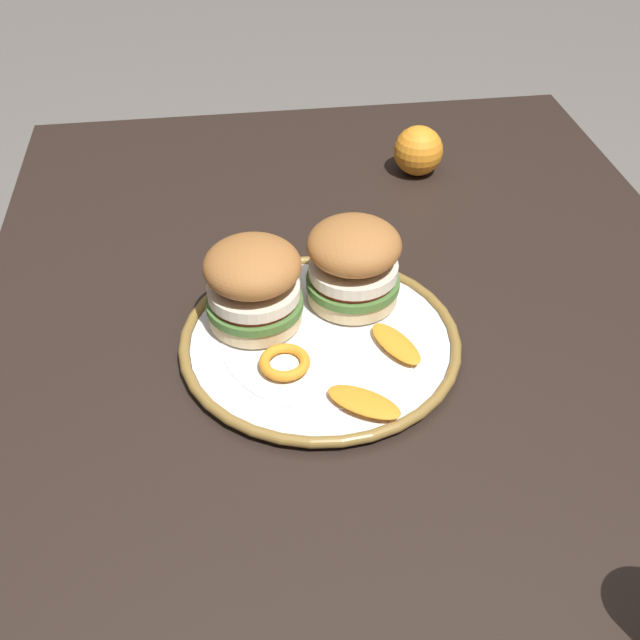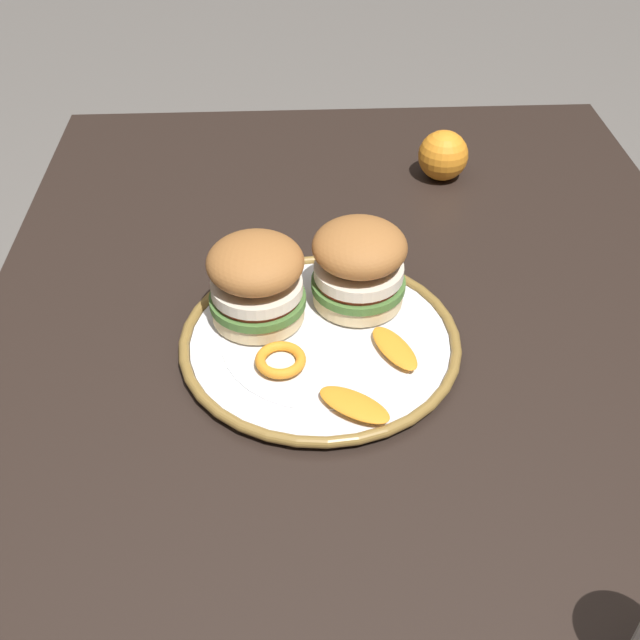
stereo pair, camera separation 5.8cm
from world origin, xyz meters
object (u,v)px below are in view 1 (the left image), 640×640
(dining_table, at_px, (376,452))
(sandwich_half_right, at_px, (354,262))
(whole_orange, at_px, (418,151))
(sandwich_half_left, at_px, (253,283))
(dinner_plate, at_px, (320,341))

(dining_table, height_order, sandwich_half_right, sandwich_half_right)
(whole_orange, bearing_deg, dining_table, 162.08)
(sandwich_half_left, xyz_separation_m, whole_orange, (0.33, -0.27, -0.03))
(sandwich_half_right, bearing_deg, whole_orange, -26.16)
(dining_table, relative_size, whole_orange, 18.87)
(dining_table, height_order, dinner_plate, dinner_plate)
(sandwich_half_right, bearing_deg, dining_table, -177.17)
(sandwich_half_right, bearing_deg, dinner_plate, 143.07)
(dinner_plate, relative_size, sandwich_half_right, 2.48)
(sandwich_half_left, height_order, whole_orange, sandwich_half_left)
(dining_table, distance_m, sandwich_half_left, 0.24)
(dining_table, relative_size, sandwich_half_right, 10.99)
(dinner_plate, distance_m, sandwich_half_right, 0.10)
(dining_table, height_order, whole_orange, whole_orange)
(dinner_plate, xyz_separation_m, sandwich_half_left, (0.04, 0.07, 0.06))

